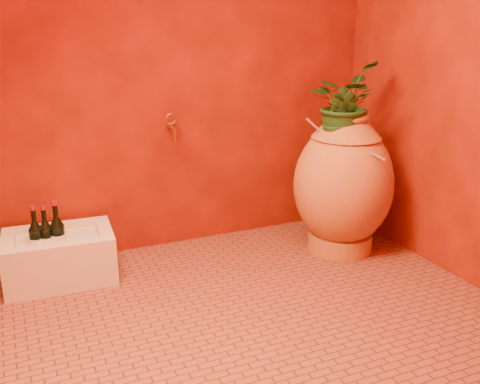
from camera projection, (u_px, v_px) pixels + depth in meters
name	position (u px, v px, depth m)	size (l,w,h in m)	color
floor	(251.00, 309.00, 2.75)	(2.50, 2.50, 0.00)	brown
wall_back	(183.00, 49.00, 3.23)	(2.50, 0.02, 2.50)	#541004
wall_right	(465.00, 53.00, 2.84)	(0.02, 2.00, 2.50)	#541004
amphora	(343.00, 184.00, 3.34)	(0.80, 0.80, 0.89)	#B27232
stone_basin	(60.00, 257.00, 3.03)	(0.62, 0.44, 0.28)	beige
wine_bottle_a	(47.00, 239.00, 2.96)	(0.08, 0.08, 0.31)	black
wine_bottle_b	(37.00, 240.00, 2.93)	(0.08, 0.08, 0.31)	black
wine_bottle_c	(58.00, 237.00, 2.97)	(0.08, 0.08, 0.33)	black
wall_tap	(172.00, 126.00, 3.26)	(0.07, 0.15, 0.17)	#A26F25
plant_main	(343.00, 102.00, 3.20)	(0.43, 0.37, 0.48)	#19481B
plant_side	(340.00, 121.00, 3.16)	(0.21, 0.17, 0.37)	#19481B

